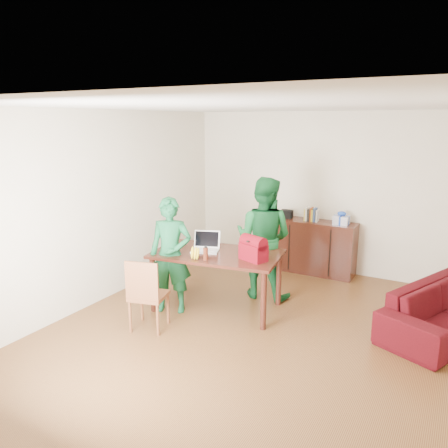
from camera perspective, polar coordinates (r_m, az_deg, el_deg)
The scene contains 9 objects.
room at distance 5.15m, azimuth 6.07°, elevation -0.64°, with size 5.20×5.70×2.90m.
table at distance 5.96m, azimuth -0.94°, elevation -4.71°, with size 1.84×1.21×0.80m.
chair at distance 5.61m, azimuth -9.80°, elevation -10.77°, with size 0.51×0.50×0.92m.
person_near at distance 5.91m, azimuth -6.97°, elevation -4.08°, with size 0.57×0.38×1.57m, color #135931.
person_far at distance 6.35m, azimuth 5.19°, elevation -1.81°, with size 0.86×0.67×1.78m, color #125426.
laptop at distance 5.98m, azimuth -2.50°, elevation -3.17°, with size 0.43×0.36×0.26m.
bananas at distance 5.66m, azimuth -3.80°, elevation -4.29°, with size 0.17×0.10×0.06m, color gold, non-canonical shape.
bottle at distance 5.60m, azimuth -2.42°, elevation -3.81°, with size 0.06×0.06×0.19m, color #512112.
red_bag at distance 5.59m, azimuth 3.86°, elevation -3.49°, with size 0.35×0.20×0.26m, color maroon.
Camera 1 is at (1.96, -4.47, 2.55)m, focal length 35.00 mm.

